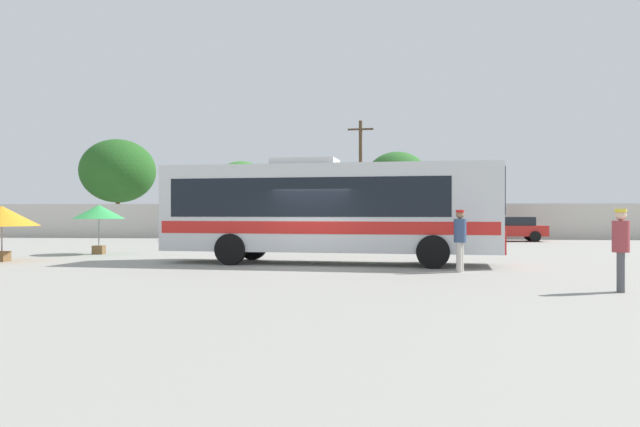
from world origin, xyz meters
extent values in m
plane|color=gray|center=(0.00, 10.00, 0.00)|extent=(300.00, 300.00, 0.00)
cube|color=beige|center=(0.00, 22.25, 1.17)|extent=(80.00, 0.30, 2.33)
cube|color=silver|center=(0.53, 1.29, 1.89)|extent=(11.51, 3.77, 2.90)
cube|color=black|center=(-0.04, 1.35, 2.24)|extent=(9.49, 3.57, 1.27)
cube|color=red|center=(0.53, 1.29, 1.25)|extent=(11.28, 3.76, 0.41)
cube|color=#19212D|center=(6.16, 0.67, 2.41)|extent=(0.29, 2.29, 1.51)
cube|color=red|center=(6.16, 0.67, 0.79)|extent=(0.33, 2.49, 0.70)
cube|color=#B2B2B2|center=(-0.32, 1.38, 3.46)|extent=(2.34, 1.63, 0.24)
cylinder|color=black|center=(4.14, 2.12, 0.52)|extent=(1.07, 0.41, 1.04)
cylinder|color=black|center=(3.87, -0.31, 0.52)|extent=(1.07, 0.41, 1.04)
cylinder|color=black|center=(-2.43, 2.84, 0.52)|extent=(1.07, 0.41, 1.04)
cylinder|color=black|center=(-2.70, 0.41, 0.52)|extent=(1.07, 0.41, 1.04)
cylinder|color=#B7B2A8|center=(4.59, -1.37, 0.43)|extent=(0.16, 0.16, 0.87)
cylinder|color=#B7B2A8|center=(4.51, -1.51, 0.43)|extent=(0.16, 0.16, 0.87)
cylinder|color=#33476B|center=(4.55, -1.44, 1.21)|extent=(0.49, 0.49, 0.69)
sphere|color=#8C6647|center=(4.55, -1.44, 1.68)|extent=(0.24, 0.24, 0.24)
cylinder|color=red|center=(4.55, -1.44, 1.78)|extent=(0.25, 0.25, 0.07)
cylinder|color=#4C4C51|center=(7.46, -5.74, 0.44)|extent=(0.16, 0.16, 0.87)
cylinder|color=#4C4C51|center=(7.41, -5.89, 0.44)|extent=(0.16, 0.16, 0.87)
cylinder|color=#99383D|center=(7.44, -5.81, 1.22)|extent=(0.46, 0.46, 0.69)
sphere|color=beige|center=(7.44, -5.81, 1.68)|extent=(0.24, 0.24, 0.24)
cylinder|color=yellow|center=(7.44, -5.81, 1.79)|extent=(0.25, 0.25, 0.07)
cylinder|color=gray|center=(-11.14, 1.16, 0.96)|extent=(0.05, 0.05, 1.92)
cone|color=orange|center=(-11.14, 1.16, 1.62)|extent=(2.56, 2.56, 0.70)
cube|color=brown|center=(-11.14, 1.16, 0.18)|extent=(0.48, 0.48, 0.36)
cylinder|color=gray|center=(-9.44, 5.26, 1.01)|extent=(0.05, 0.05, 2.02)
cone|color=green|center=(-9.44, 5.26, 1.77)|extent=(2.13, 2.13, 0.58)
cube|color=brown|center=(-9.44, 5.26, 0.18)|extent=(0.47, 0.47, 0.36)
cube|color=navy|center=(-8.19, 18.42, 0.64)|extent=(4.36, 1.89, 0.65)
cube|color=black|center=(-7.97, 18.41, 1.23)|extent=(2.41, 1.70, 0.53)
cylinder|color=black|center=(-9.55, 17.56, 0.32)|extent=(0.64, 0.23, 0.64)
cylinder|color=black|center=(-9.51, 19.33, 0.32)|extent=(0.64, 0.23, 0.64)
cylinder|color=black|center=(-6.87, 17.51, 0.32)|extent=(0.64, 0.23, 0.64)
cylinder|color=black|center=(-6.83, 19.27, 0.32)|extent=(0.64, 0.23, 0.64)
cube|color=#B7BABF|center=(-2.71, 17.96, 0.64)|extent=(4.57, 1.83, 0.63)
cube|color=black|center=(-2.94, 17.96, 1.21)|extent=(2.52, 1.67, 0.52)
cylinder|color=black|center=(-1.30, 18.85, 0.32)|extent=(0.64, 0.22, 0.64)
cylinder|color=black|center=(-1.29, 17.08, 0.32)|extent=(0.64, 0.22, 0.64)
cylinder|color=black|center=(-4.13, 18.83, 0.32)|extent=(0.64, 0.22, 0.64)
cylinder|color=black|center=(-4.12, 17.07, 0.32)|extent=(0.64, 0.22, 0.64)
cube|color=black|center=(3.72, 18.04, 0.66)|extent=(4.36, 1.91, 0.67)
cube|color=black|center=(3.51, 18.04, 1.27)|extent=(2.42, 1.71, 0.55)
cylinder|color=black|center=(5.08, 18.89, 0.32)|extent=(0.65, 0.24, 0.64)
cylinder|color=black|center=(5.04, 17.12, 0.32)|extent=(0.65, 0.24, 0.64)
cylinder|color=black|center=(2.41, 18.95, 0.32)|extent=(0.65, 0.24, 0.64)
cylinder|color=black|center=(2.36, 17.19, 0.32)|extent=(0.65, 0.24, 0.64)
cube|color=red|center=(10.21, 19.03, 0.64)|extent=(4.28, 1.97, 0.63)
cube|color=black|center=(10.42, 19.02, 1.21)|extent=(2.38, 1.75, 0.52)
cylinder|color=black|center=(8.87, 18.20, 0.32)|extent=(0.65, 0.25, 0.64)
cylinder|color=black|center=(8.95, 19.96, 0.32)|extent=(0.65, 0.25, 0.64)
cylinder|color=black|center=(11.48, 18.09, 0.32)|extent=(0.65, 0.25, 0.64)
cylinder|color=black|center=(11.55, 19.86, 0.32)|extent=(0.65, 0.25, 0.64)
cylinder|color=#4C3823|center=(1.01, 24.06, 4.09)|extent=(0.24, 0.24, 8.18)
cube|color=#473321|center=(1.01, 24.06, 7.58)|extent=(1.80, 0.31, 0.12)
cylinder|color=brown|center=(-17.84, 27.00, 1.47)|extent=(0.32, 0.32, 2.94)
ellipsoid|color=#23561E|center=(-17.84, 27.00, 4.96)|extent=(5.77, 5.77, 4.90)
cylinder|color=brown|center=(-8.30, 27.84, 1.21)|extent=(0.32, 0.32, 2.43)
ellipsoid|color=#38752D|center=(-8.30, 27.84, 3.91)|extent=(4.24, 4.24, 3.61)
cylinder|color=brown|center=(3.63, 26.42, 1.29)|extent=(0.32, 0.32, 2.59)
ellipsoid|color=#2D6628|center=(3.63, 26.42, 4.22)|extent=(4.67, 4.67, 3.97)
cylinder|color=brown|center=(5.19, 24.80, 1.27)|extent=(0.32, 0.32, 2.55)
ellipsoid|color=#2D6628|center=(5.19, 24.80, 3.79)|extent=(3.55, 3.55, 3.01)
camera|label=1|loc=(2.12, -20.07, 1.74)|focal=35.34mm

